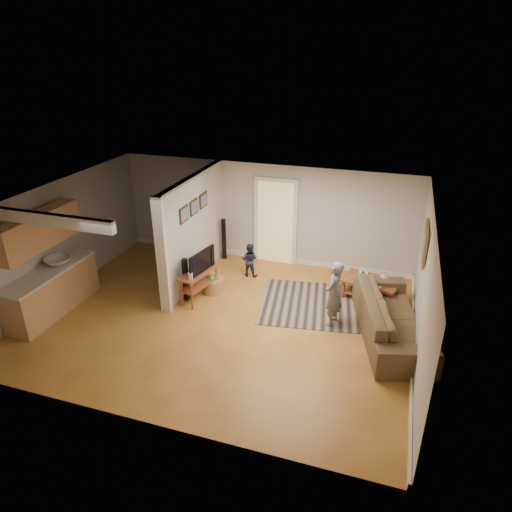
{
  "coord_description": "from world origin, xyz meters",
  "views": [
    {
      "loc": [
        3.11,
        -7.34,
        5.1
      ],
      "look_at": [
        0.47,
        0.82,
        1.1
      ],
      "focal_mm": 32.0,
      "sensor_mm": 36.0,
      "label": 1
    }
  ],
  "objects_px": {
    "child": "(331,323)",
    "toddler": "(249,275)",
    "coffee_table": "(371,284)",
    "speaker_right": "(224,239)",
    "speaker_left": "(186,280)",
    "sofa": "(389,335)",
    "tv_console": "(199,274)",
    "toy_basket": "(213,284)"
  },
  "relations": [
    {
      "from": "toy_basket",
      "to": "coffee_table",
      "type": "bearing_deg",
      "value": 12.56
    },
    {
      "from": "coffee_table",
      "to": "tv_console",
      "type": "relative_size",
      "value": 1.15
    },
    {
      "from": "coffee_table",
      "to": "speaker_left",
      "type": "height_order",
      "value": "speaker_left"
    },
    {
      "from": "sofa",
      "to": "child",
      "type": "xyz_separation_m",
      "value": [
        -1.13,
        0.06,
        0.0
      ]
    },
    {
      "from": "child",
      "to": "tv_console",
      "type": "bearing_deg",
      "value": -78.41
    },
    {
      "from": "speaker_right",
      "to": "child",
      "type": "bearing_deg",
      "value": -50.76
    },
    {
      "from": "child",
      "to": "toddler",
      "type": "distance_m",
      "value": 2.68
    },
    {
      "from": "toy_basket",
      "to": "tv_console",
      "type": "bearing_deg",
      "value": -109.92
    },
    {
      "from": "speaker_right",
      "to": "toddler",
      "type": "relative_size",
      "value": 1.31
    },
    {
      "from": "coffee_table",
      "to": "toddler",
      "type": "height_order",
      "value": "coffee_table"
    },
    {
      "from": "tv_console",
      "to": "speaker_right",
      "type": "height_order",
      "value": "speaker_right"
    },
    {
      "from": "sofa",
      "to": "speaker_right",
      "type": "relative_size",
      "value": 2.55
    },
    {
      "from": "speaker_right",
      "to": "child",
      "type": "distance_m",
      "value": 3.9
    },
    {
      "from": "sofa",
      "to": "speaker_left",
      "type": "bearing_deg",
      "value": 74.59
    },
    {
      "from": "tv_console",
      "to": "coffee_table",
      "type": "bearing_deg",
      "value": 29.31
    },
    {
      "from": "coffee_table",
      "to": "speaker_left",
      "type": "bearing_deg",
      "value": -161.48
    },
    {
      "from": "sofa",
      "to": "tv_console",
      "type": "distance_m",
      "value": 4.09
    },
    {
      "from": "sofa",
      "to": "toddler",
      "type": "relative_size",
      "value": 3.33
    },
    {
      "from": "sofa",
      "to": "speaker_left",
      "type": "distance_m",
      "value": 4.33
    },
    {
      "from": "coffee_table",
      "to": "speaker_right",
      "type": "xyz_separation_m",
      "value": [
        -3.82,
        0.97,
        0.18
      ]
    },
    {
      "from": "coffee_table",
      "to": "child",
      "type": "bearing_deg",
      "value": -117.63
    },
    {
      "from": "tv_console",
      "to": "toddler",
      "type": "xyz_separation_m",
      "value": [
        0.67,
        1.38,
        -0.61
      ]
    },
    {
      "from": "sofa",
      "to": "toddler",
      "type": "xyz_separation_m",
      "value": [
        -3.37,
        1.53,
        0.0
      ]
    },
    {
      "from": "speaker_left",
      "to": "toy_basket",
      "type": "relative_size",
      "value": 1.98
    },
    {
      "from": "coffee_table",
      "to": "speaker_left",
      "type": "xyz_separation_m",
      "value": [
        -3.82,
        -1.28,
        0.14
      ]
    },
    {
      "from": "coffee_table",
      "to": "toy_basket",
      "type": "relative_size",
      "value": 2.61
    },
    {
      "from": "speaker_left",
      "to": "toy_basket",
      "type": "height_order",
      "value": "speaker_left"
    },
    {
      "from": "coffee_table",
      "to": "child",
      "type": "relative_size",
      "value": 0.95
    },
    {
      "from": "coffee_table",
      "to": "tv_console",
      "type": "distance_m",
      "value": 3.75
    },
    {
      "from": "speaker_right",
      "to": "toy_basket",
      "type": "xyz_separation_m",
      "value": [
        0.4,
        -1.73,
        -0.36
      ]
    },
    {
      "from": "speaker_right",
      "to": "toddler",
      "type": "xyz_separation_m",
      "value": [
        0.93,
        -0.74,
        -0.54
      ]
    },
    {
      "from": "speaker_right",
      "to": "sofa",
      "type": "bearing_deg",
      "value": -43.65
    },
    {
      "from": "child",
      "to": "coffee_table",
      "type": "bearing_deg",
      "value": 165.85
    },
    {
      "from": "speaker_right",
      "to": "coffee_table",
      "type": "bearing_deg",
      "value": -30.09
    },
    {
      "from": "speaker_left",
      "to": "toddler",
      "type": "relative_size",
      "value": 1.19
    },
    {
      "from": "coffee_table",
      "to": "toy_basket",
      "type": "xyz_separation_m",
      "value": [
        -3.42,
        -0.76,
        -0.17
      ]
    },
    {
      "from": "sofa",
      "to": "coffee_table",
      "type": "relative_size",
      "value": 2.12
    },
    {
      "from": "tv_console",
      "to": "toddler",
      "type": "distance_m",
      "value": 1.65
    },
    {
      "from": "sofa",
      "to": "toy_basket",
      "type": "bearing_deg",
      "value": 67.02
    },
    {
      "from": "child",
      "to": "toddler",
      "type": "height_order",
      "value": "child"
    },
    {
      "from": "coffee_table",
      "to": "speaker_right",
      "type": "height_order",
      "value": "speaker_right"
    },
    {
      "from": "speaker_left",
      "to": "tv_console",
      "type": "bearing_deg",
      "value": 36.03
    }
  ]
}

